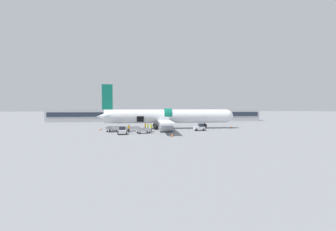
{
  "coord_description": "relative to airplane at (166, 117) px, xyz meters",
  "views": [
    {
      "loc": [
        -4.05,
        -44.56,
        5.4
      ],
      "look_at": [
        1.16,
        6.22,
        3.43
      ],
      "focal_mm": 22.0,
      "sensor_mm": 36.0,
      "label": 1
    }
  ],
  "objects": [
    {
      "name": "ground_crew_loader_b",
      "position": [
        -5.25,
        -2.73,
        -2.17
      ],
      "size": [
        0.42,
        0.58,
        1.68
      ],
      "color": "#1E2338",
      "rests_on": "ground_plane"
    },
    {
      "name": "safety_cone_wingtip",
      "position": [
        0.81,
        -7.49,
        -2.79
      ],
      "size": [
        0.51,
        0.51,
        0.55
      ],
      "color": "black",
      "rests_on": "ground_plane"
    },
    {
      "name": "airplane",
      "position": [
        0.0,
        0.0,
        0.0
      ],
      "size": [
        35.09,
        28.85,
        11.18
      ],
      "color": "white",
      "rests_on": "ground_plane"
    },
    {
      "name": "terminal_strip",
      "position": [
        -0.75,
        30.64,
        -0.48
      ],
      "size": [
        82.43,
        8.94,
        5.13
      ],
      "color": "#B2B2B7",
      "rests_on": "ground_plane"
    },
    {
      "name": "baggage_tug_lead",
      "position": [
        7.48,
        -5.5,
        -2.34
      ],
      "size": [
        2.59,
        2.01,
        1.69
      ],
      "color": "silver",
      "rests_on": "ground_plane"
    },
    {
      "name": "safety_cone_tail",
      "position": [
        -15.87,
        -1.87,
        -2.79
      ],
      "size": [
        0.54,
        0.54,
        0.56
      ],
      "color": "black",
      "rests_on": "ground_plane"
    },
    {
      "name": "safety_cone_engine_left",
      "position": [
        -0.17,
        -14.68,
        -2.76
      ],
      "size": [
        0.59,
        0.59,
        0.61
      ],
      "color": "black",
      "rests_on": "ground_plane"
    },
    {
      "name": "baggage_cart_queued",
      "position": [
        -5.46,
        -9.14,
        -2.54
      ],
      "size": [
        3.98,
        2.51,
        1.05
      ],
      "color": "#B7BABF",
      "rests_on": "ground_plane"
    },
    {
      "name": "safety_cone_nose",
      "position": [
        17.07,
        -0.99,
        -2.74
      ],
      "size": [
        0.59,
        0.59,
        0.67
      ],
      "color": "black",
      "rests_on": "ground_plane"
    },
    {
      "name": "ground_crew_supervisor",
      "position": [
        -8.72,
        -7.52,
        -2.14
      ],
      "size": [
        0.49,
        0.6,
        1.73
      ],
      "color": "black",
      "rests_on": "ground_plane"
    },
    {
      "name": "baggage_cart_empty",
      "position": [
        -12.24,
        -5.74,
        -2.43
      ],
      "size": [
        4.01,
        2.27,
        1.17
      ],
      "color": "#999BA0",
      "rests_on": "ground_plane"
    },
    {
      "name": "ground_crew_loader_a",
      "position": [
        -4.6,
        -5.41,
        -2.14
      ],
      "size": [
        0.52,
        0.59,
        1.72
      ],
      "color": "#1E2338",
      "rests_on": "ground_plane"
    },
    {
      "name": "suitcase_on_tarmac_upright",
      "position": [
        -9.55,
        -7.11,
        -2.74
      ],
      "size": [
        0.45,
        0.3,
        0.73
      ],
      "color": "#4C1E1E",
      "rests_on": "ground_plane"
    },
    {
      "name": "ground_plane",
      "position": [
        -0.75,
        -7.92,
        -3.05
      ],
      "size": [
        500.0,
        500.0,
        0.0
      ],
      "primitive_type": "plane",
      "color": "gray"
    },
    {
      "name": "ground_crew_driver",
      "position": [
        -3.87,
        -6.81,
        -2.09
      ],
      "size": [
        0.48,
        0.64,
        1.82
      ],
      "color": "#2D2D33",
      "rests_on": "ground_plane"
    },
    {
      "name": "baggage_cart_loading",
      "position": [
        -7.87,
        -4.68,
        -2.55
      ],
      "size": [
        4.16,
        2.42,
        1.04
      ],
      "color": "#B7BABF",
      "rests_on": "ground_plane"
    },
    {
      "name": "baggage_tug_mid",
      "position": [
        -9.78,
        -10.36,
        -2.4
      ],
      "size": [
        2.13,
        2.68,
        1.55
      ],
      "color": "silver",
      "rests_on": "ground_plane"
    }
  ]
}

